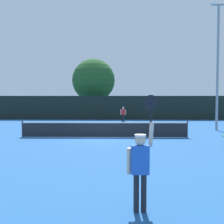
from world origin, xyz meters
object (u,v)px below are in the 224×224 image
parked_car_mid (130,111)px  parked_car_near (90,110)px  player_serving (141,161)px  parked_car_far (158,110)px  large_tree (93,80)px  player_receiving (123,113)px  light_pole (218,59)px  tennis_ball (140,133)px

parked_car_mid → parked_car_near: bearing=148.2°
player_serving → parked_car_far: (5.13, 32.24, -0.33)m
player_serving → large_tree: large_tree is taller
parked_car_mid → player_receiving: bearing=-98.8°
player_serving → parked_car_mid: bearing=87.7°
light_pole → parked_car_mid: size_ratio=2.30×
parked_car_far → large_tree: bearing=-161.2°
parked_car_near → tennis_ball: bearing=-75.6°
parked_car_near → player_receiving: bearing=-69.0°
player_serving → player_receiving: bearing=89.7°
tennis_ball → parked_car_far: (4.04, 19.37, 0.74)m
player_receiving → parked_car_mid: size_ratio=0.36×
large_tree → parked_car_near: 5.61m
player_serving → player_receiving: player_serving is taller
light_pole → parked_car_far: 17.79m
tennis_ball → parked_car_near: 22.14m
player_receiving → large_tree: large_tree is taller
tennis_ball → large_tree: large_tree is taller
parked_car_near → large_tree: bearing=-76.8°
tennis_ball → light_pole: size_ratio=0.01×
large_tree → parked_car_near: large_tree is taller
light_pole → parked_car_mid: bearing=110.6°
player_serving → parked_car_near: size_ratio=0.60×
parked_car_near → light_pole: bearing=-58.9°
player_serving → parked_car_mid: 30.88m
light_pole → parked_car_far: (-2.00, 17.04, -4.68)m
player_serving → player_receiving: 22.31m
player_receiving → parked_car_far: size_ratio=0.35×
parked_car_near → parked_car_mid: bearing=-30.9°
player_serving → player_receiving: size_ratio=1.63×
large_tree → parked_car_near: size_ratio=1.82×
light_pole → parked_car_mid: (-5.89, 15.65, -4.68)m
large_tree → parked_car_far: (8.78, 1.74, -4.06)m
tennis_ball → light_pole: bearing=21.1°
large_tree → parked_car_mid: size_ratio=1.81×
large_tree → parked_car_far: 9.83m
light_pole → large_tree: 18.73m
parked_car_far → parked_car_near: bearing=175.8°
player_receiving → tennis_ball: size_ratio=22.73×
parked_car_near → parked_car_mid: 6.74m
tennis_ball → parked_car_far: size_ratio=0.02×
parked_car_far → player_serving: bearing=-91.5°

